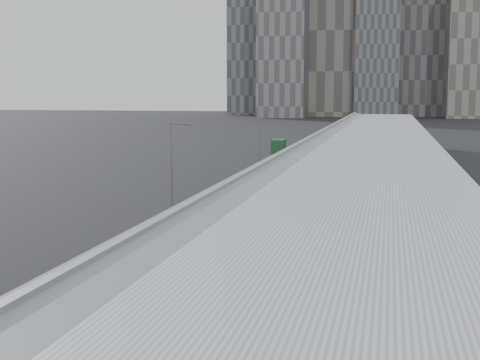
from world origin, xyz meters
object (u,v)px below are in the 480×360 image
(bus_4, at_px, (282,180))
(bus_5, at_px, (293,165))
(street_lamp_near, at_px, (174,162))
(bus_1, at_px, (150,271))
(suv, at_px, (305,142))
(bus_6, at_px, (308,156))
(shipping_container, at_px, (279,146))
(bus_3, at_px, (259,193))
(street_lamp_far, at_px, (261,134))
(bus_2, at_px, (211,226))

(bus_4, distance_m, bus_5, 14.37)
(street_lamp_near, bearing_deg, bus_4, 63.91)
(bus_1, xyz_separation_m, suv, (-5.37, 112.89, -0.81))
(bus_6, distance_m, shipping_container, 23.64)
(suv, bearing_deg, bus_6, -79.67)
(street_lamp_near, xyz_separation_m, shipping_container, (-0.92, 65.77, -3.68))
(shipping_container, height_order, suv, shipping_container)
(bus_3, bearing_deg, bus_5, 95.45)
(bus_6, distance_m, suv, 44.99)
(bus_6, xyz_separation_m, suv, (-5.93, 44.59, -0.91))
(street_lamp_far, relative_size, suv, 1.71)
(street_lamp_near, bearing_deg, street_lamp_far, 89.86)
(bus_1, xyz_separation_m, bus_5, (0.16, 54.88, 0.11))
(bus_2, bearing_deg, suv, 97.92)
(bus_5, bearing_deg, shipping_container, 99.53)
(street_lamp_far, bearing_deg, bus_2, -82.97)
(bus_6, height_order, suv, bus_6)
(bus_2, distance_m, shipping_container, 77.96)
(suv, bearing_deg, bus_5, -81.81)
(shipping_container, bearing_deg, bus_1, -88.04)
(bus_5, relative_size, shipping_container, 2.33)
(bus_6, bearing_deg, bus_3, -95.24)
(bus_3, bearing_deg, bus_1, -86.18)
(bus_3, height_order, street_lamp_far, street_lamp_far)
(suv, bearing_deg, bus_2, -84.14)
(bus_2, bearing_deg, bus_5, 94.69)
(bus_1, height_order, street_lamp_far, street_lamp_far)
(bus_5, bearing_deg, bus_3, -92.13)
(bus_2, xyz_separation_m, suv, (-5.44, 100.00, -0.82))
(bus_1, bearing_deg, street_lamp_far, 99.62)
(bus_1, distance_m, suv, 113.02)
(bus_1, bearing_deg, street_lamp_near, 109.21)
(bus_1, distance_m, bus_3, 29.24)
(shipping_container, bearing_deg, street_lamp_far, -90.35)
(bus_4, height_order, street_lamp_near, street_lamp_near)
(suv, bearing_deg, bus_1, -84.53)
(bus_1, relative_size, bus_4, 0.98)
(bus_5, xyz_separation_m, street_lamp_far, (-6.77, 12.22, 3.51))
(bus_3, xyz_separation_m, street_lamp_far, (-7.09, 37.86, 3.47))
(street_lamp_far, xyz_separation_m, shipping_container, (-1.03, 23.37, -3.81))
(bus_5, xyz_separation_m, bus_6, (0.41, 13.43, -0.01))
(street_lamp_near, xyz_separation_m, street_lamp_far, (0.10, 42.40, 0.13))
(bus_4, height_order, street_lamp_far, street_lamp_far)
(bus_4, relative_size, bus_5, 0.95)
(bus_5, height_order, street_lamp_near, street_lamp_near)
(bus_5, height_order, bus_6, bus_5)
(street_lamp_near, height_order, suv, street_lamp_near)
(bus_1, bearing_deg, bus_3, 93.06)
(bus_1, bearing_deg, bus_5, 93.82)
(bus_5, bearing_deg, bus_4, -89.33)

